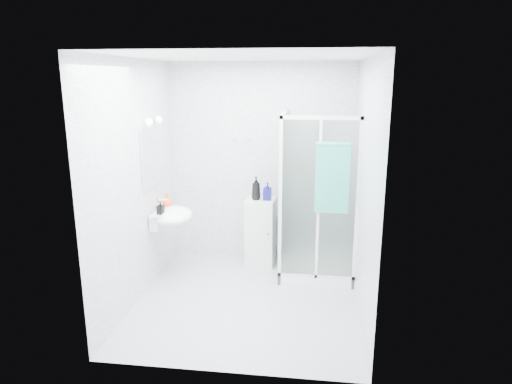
# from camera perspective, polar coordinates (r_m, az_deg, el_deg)

# --- Properties ---
(room) EXTENTS (2.40, 2.60, 2.60)m
(room) POSITION_cam_1_polar(r_m,az_deg,el_deg) (4.76, -1.14, 0.74)
(room) COLOR white
(room) RESTS_ON ground
(shower_enclosure) EXTENTS (0.90, 0.95, 2.00)m
(shower_enclosure) POSITION_cam_1_polar(r_m,az_deg,el_deg) (5.69, 6.78, -6.05)
(shower_enclosure) COLOR white
(shower_enclosure) RESTS_ON ground
(wall_basin) EXTENTS (0.46, 0.56, 0.35)m
(wall_basin) POSITION_cam_1_polar(r_m,az_deg,el_deg) (5.53, -10.58, -2.96)
(wall_basin) COLOR white
(wall_basin) RESTS_ON ground
(mirror) EXTENTS (0.02, 0.60, 0.70)m
(mirror) POSITION_cam_1_polar(r_m,az_deg,el_deg) (5.44, -12.92, 4.25)
(mirror) COLOR white
(mirror) RESTS_ON room
(vanity_lights) EXTENTS (0.10, 0.40, 0.08)m
(vanity_lights) POSITION_cam_1_polar(r_m,az_deg,el_deg) (5.37, -12.66, 8.66)
(vanity_lights) COLOR silver
(vanity_lights) RESTS_ON room
(wall_hooks) EXTENTS (0.23, 0.06, 0.03)m
(wall_hooks) POSITION_cam_1_polar(r_m,az_deg,el_deg) (5.96, -1.76, 6.61)
(wall_hooks) COLOR silver
(wall_hooks) RESTS_ON room
(storage_cabinet) EXTENTS (0.38, 0.40, 0.89)m
(storage_cabinet) POSITION_cam_1_polar(r_m,az_deg,el_deg) (5.96, 0.56, -5.02)
(storage_cabinet) COLOR silver
(storage_cabinet) RESTS_ON ground
(hand_towel) EXTENTS (0.37, 0.05, 0.79)m
(hand_towel) POSITION_cam_1_polar(r_m,az_deg,el_deg) (5.05, 9.51, 1.96)
(hand_towel) COLOR teal
(hand_towel) RESTS_ON shower_enclosure
(shampoo_bottle_a) EXTENTS (0.13, 0.13, 0.30)m
(shampoo_bottle_a) POSITION_cam_1_polar(r_m,az_deg,el_deg) (5.78, 0.01, 0.49)
(shampoo_bottle_a) COLOR black
(shampoo_bottle_a) RESTS_ON storage_cabinet
(shampoo_bottle_b) EXTENTS (0.10, 0.11, 0.23)m
(shampoo_bottle_b) POSITION_cam_1_polar(r_m,az_deg,el_deg) (5.78, 1.44, 0.10)
(shampoo_bottle_b) COLOR #100F5B
(shampoo_bottle_b) RESTS_ON storage_cabinet
(soap_dispenser_orange) EXTENTS (0.14, 0.14, 0.17)m
(soap_dispenser_orange) POSITION_cam_1_polar(r_m,az_deg,el_deg) (5.64, -11.03, -1.07)
(soap_dispenser_orange) COLOR #F34B1C
(soap_dispenser_orange) RESTS_ON wall_basin
(soap_dispenser_black) EXTENTS (0.09, 0.09, 0.15)m
(soap_dispenser_black) POSITION_cam_1_polar(r_m,az_deg,el_deg) (5.37, -11.85, -1.95)
(soap_dispenser_black) COLOR black
(soap_dispenser_black) RESTS_ON wall_basin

